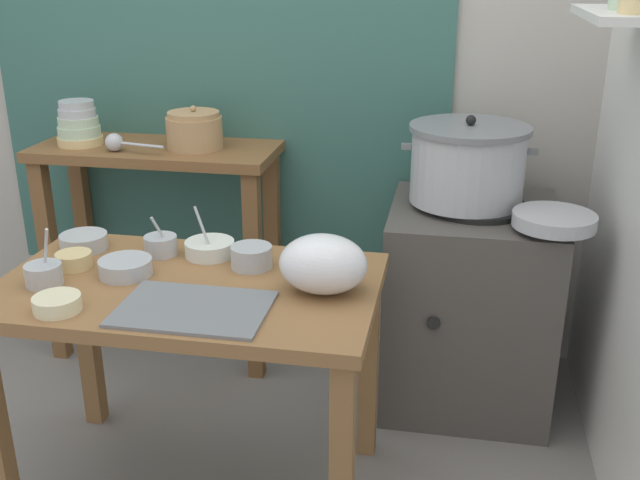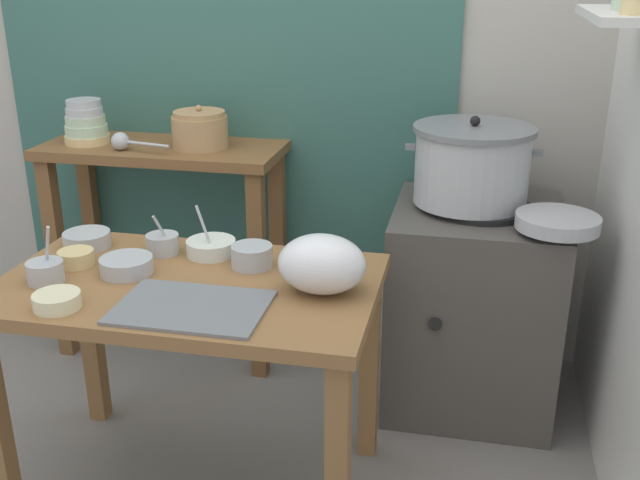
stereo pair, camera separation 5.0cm
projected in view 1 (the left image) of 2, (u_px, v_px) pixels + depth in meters
name	position (u px, v px, depth m)	size (l,w,h in m)	color
ground_plane	(177.00, 479.00, 2.42)	(9.00, 9.00, 0.00)	gray
wall_back	(274.00, 36.00, 2.94)	(4.40, 0.12, 2.60)	#B2ADA3
prep_table	(190.00, 317.00, 2.18)	(1.10, 0.66, 0.72)	olive
back_shelf_table	(160.00, 199.00, 3.00)	(0.96, 0.40, 0.90)	brown
stove_block	(468.00, 304.00, 2.77)	(0.60, 0.61, 0.78)	#4C4742
steamer_pot	(468.00, 164.00, 2.60)	(0.47, 0.42, 0.31)	#B7BABF
clay_pot	(194.00, 130.00, 2.86)	(0.22, 0.22, 0.17)	tan
bowl_stack_enamel	(79.00, 125.00, 2.92)	(0.18, 0.18, 0.18)	#E5C684
ladle	(116.00, 143.00, 2.83)	(0.25, 0.08, 0.07)	#B7BABF
serving_tray	(193.00, 309.00, 1.96)	(0.40, 0.28, 0.01)	slate
plastic_bag	(323.00, 264.00, 2.05)	(0.25, 0.20, 0.17)	white
wide_pan	(554.00, 220.00, 2.39)	(0.27, 0.27, 0.05)	#B7BABF
prep_bowl_0	(161.00, 244.00, 2.32)	(0.10, 0.10, 0.14)	#B7BABF
prep_bowl_1	(74.00, 260.00, 2.23)	(0.11, 0.11, 0.05)	#E5C684
prep_bowl_2	(125.00, 267.00, 2.17)	(0.16, 0.16, 0.05)	#B7BABF
prep_bowl_3	(251.00, 256.00, 2.23)	(0.13, 0.13, 0.07)	#B7BABF
prep_bowl_4	(44.00, 273.00, 2.11)	(0.10, 0.10, 0.18)	#B7BABF
prep_bowl_5	(210.00, 248.00, 2.32)	(0.16, 0.16, 0.16)	silver
prep_bowl_6	(57.00, 303.00, 1.96)	(0.13, 0.13, 0.04)	beige
prep_bowl_7	(84.00, 241.00, 2.37)	(0.15, 0.15, 0.05)	#B7BABF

